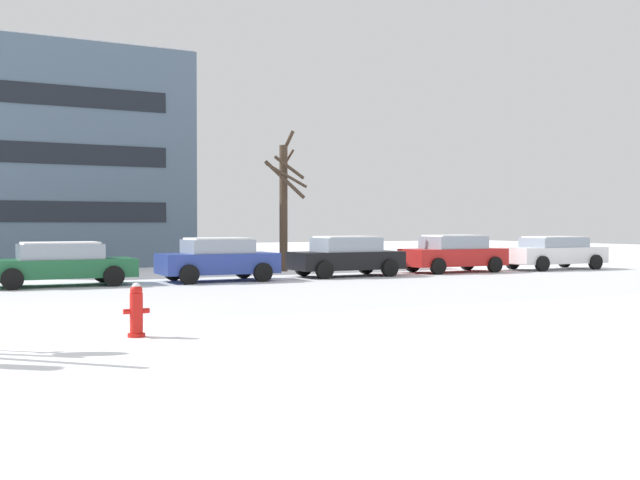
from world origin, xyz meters
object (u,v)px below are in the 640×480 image
object	(u,v)px
parked_car_white	(554,252)
parked_car_black	(346,256)
parked_car_red	(453,253)
parked_car_green	(60,263)
parked_car_blue	(218,259)
fire_hydrant	(136,310)

from	to	relation	value
parked_car_white	parked_car_black	bearing A→B (deg)	179.12
parked_car_red	parked_car_white	distance (m)	5.06
parked_car_white	parked_car_green	bearing A→B (deg)	179.04
parked_car_black	parked_car_white	world-z (taller)	parked_car_black
parked_car_blue	parked_car_white	distance (m)	15.16
fire_hydrant	parked_car_blue	bearing A→B (deg)	64.88
fire_hydrant	parked_car_red	size ratio (longest dim) A/B	0.22
parked_car_black	parked_car_red	distance (m)	5.06
parked_car_green	parked_car_blue	xyz separation A→B (m)	(5.05, -0.31, 0.04)
parked_car_white	parked_car_blue	bearing A→B (deg)	179.91
parked_car_black	parked_car_red	bearing A→B (deg)	2.32
fire_hydrant	parked_car_white	size ratio (longest dim) A/B	0.20
parked_car_red	parked_car_white	xyz separation A→B (m)	(5.05, -0.36, -0.03)
fire_hydrant	parked_car_blue	xyz separation A→B (m)	(5.38, 11.46, 0.29)
parked_car_black	parked_car_white	size ratio (longest dim) A/B	0.90
parked_car_green	parked_car_blue	distance (m)	5.06
parked_car_green	parked_car_white	size ratio (longest dim) A/B	0.98
parked_car_black	parked_car_red	world-z (taller)	parked_car_red
fire_hydrant	parked_car_blue	world-z (taller)	parked_car_blue
parked_car_blue	parked_car_white	world-z (taller)	parked_car_blue
parked_car_green	parked_car_blue	size ratio (longest dim) A/B	1.15
parked_car_red	parked_car_blue	bearing A→B (deg)	-178.09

